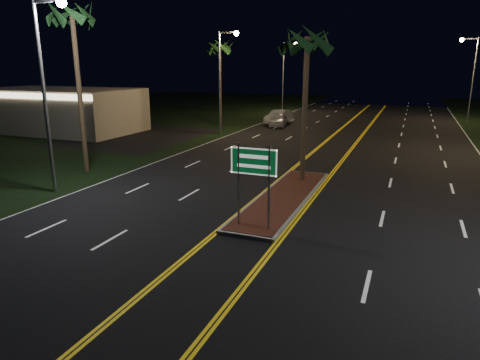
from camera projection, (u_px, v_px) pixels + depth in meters
The scene contains 14 objects.
ground at pixel (223, 260), 13.87m from camera, with size 120.00×120.00×0.00m, color black.
grass_left at pixel (67, 123), 47.06m from camera, with size 40.00×110.00×0.01m, color black.
median_island at pixel (284, 198), 20.12m from camera, with size 2.25×10.25×0.17m.
highway_sign at pixel (254, 169), 15.75m from camera, with size 1.80×0.08×3.20m.
commercial_building at pixel (59, 110), 40.61m from camera, with size 15.00×8.12×4.00m.
streetlight_left_near at pixel (48, 75), 19.80m from camera, with size 1.91×0.44×9.00m.
streetlight_left_mid at pixel (224, 71), 37.72m from camera, with size 1.91×0.44×9.00m.
streetlight_left_far at pixel (286, 69), 55.65m from camera, with size 1.91×0.44×9.00m.
streetlight_right_far at pixel (470, 70), 46.22m from camera, with size 1.91×0.44×9.00m.
palm_median at pixel (307, 41), 21.39m from camera, with size 2.40×2.40×8.30m.
palm_left_near at pixel (72, 17), 23.28m from camera, with size 2.40×2.40×9.80m.
palm_left_far at pixel (220, 48), 41.55m from camera, with size 2.40×2.40×8.80m.
car_near at pixel (278, 119), 44.14m from camera, with size 2.01×4.70×1.57m, color #B6B6BC.
car_far at pixel (279, 116), 45.89m from camera, with size 2.21×5.16×1.72m, color #A4A7AD.
Camera 1 is at (5.23, -11.60, 6.11)m, focal length 32.00 mm.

